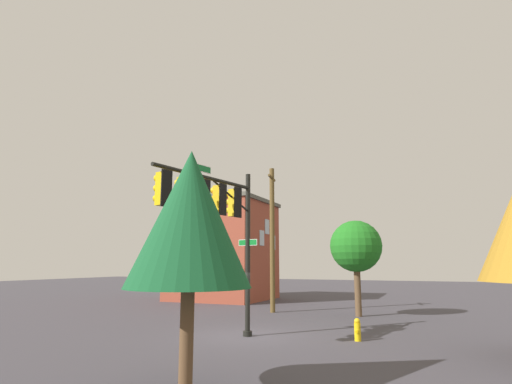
% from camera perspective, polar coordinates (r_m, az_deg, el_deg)
% --- Properties ---
extents(ground_plane, '(120.00, 120.00, 0.00)m').
position_cam_1_polar(ground_plane, '(17.28, -1.19, -19.46)').
color(ground_plane, '#413E45').
extents(signal_pole_assembly, '(5.29, 1.79, 6.61)m').
position_cam_1_polar(signal_pole_assembly, '(15.47, -6.09, -2.40)').
color(signal_pole_assembly, black).
rests_on(signal_pole_assembly, ground_plane).
extents(utility_pole, '(1.79, 0.42, 8.77)m').
position_cam_1_polar(utility_pole, '(25.24, 2.28, -6.20)').
color(utility_pole, brown).
rests_on(utility_pole, ground_plane).
extents(fire_hydrant, '(0.33, 0.24, 0.83)m').
position_cam_1_polar(fire_hydrant, '(16.61, 13.96, -18.13)').
color(fire_hydrant, yellow).
rests_on(fire_hydrant, ground_plane).
extents(tree_near, '(2.89, 2.89, 5.28)m').
position_cam_1_polar(tree_near, '(23.93, 13.75, -7.42)').
color(tree_near, brown).
rests_on(tree_near, ground_plane).
extents(tree_far, '(2.89, 2.89, 5.52)m').
position_cam_1_polar(tree_far, '(9.68, -9.20, -3.65)').
color(tree_far, brown).
rests_on(tree_far, ground_plane).
extents(brick_building, '(7.44, 7.44, 8.05)m').
position_cam_1_polar(brick_building, '(34.20, -4.53, -7.96)').
color(brick_building, '#994330').
rests_on(brick_building, ground_plane).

